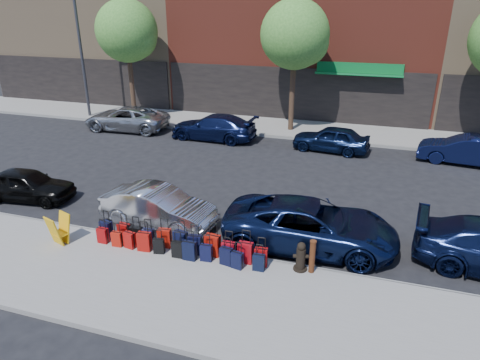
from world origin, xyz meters
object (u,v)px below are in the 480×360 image
(car_near_2, at_px, (310,225))
(bollard, at_px, (312,256))
(car_far_3, at_px, (465,150))
(car_far_2, at_px, (331,139))
(car_far_0, at_px, (126,118))
(car_near_0, at_px, (27,185))
(tree_left, at_px, (129,33))
(display_rack, at_px, (59,230))
(car_near_1, at_px, (158,207))
(car_far_1, at_px, (213,127))
(suitcase_front_5, at_px, (181,241))
(tree_center, at_px, (297,37))
(fire_hydrant, at_px, (301,257))
(streetlight, at_px, (83,45))

(car_near_2, bearing_deg, bollard, -171.67)
(car_near_2, height_order, car_far_3, car_near_2)
(car_far_2, bearing_deg, car_far_0, -85.01)
(car_near_0, xyz_separation_m, car_far_3, (16.81, 9.57, 0.07))
(car_far_2, bearing_deg, car_near_2, 9.42)
(tree_left, xyz_separation_m, display_rack, (6.10, -15.05, -4.79))
(car_near_1, relative_size, car_far_1, 0.83)
(tree_left, distance_m, car_far_3, 20.10)
(bollard, height_order, display_rack, bollard)
(tree_left, xyz_separation_m, car_far_2, (13.04, -2.91, -4.75))
(display_rack, bearing_deg, tree_left, 130.74)
(display_rack, distance_m, car_near_2, 7.80)
(car_near_1, bearing_deg, car_near_2, -83.28)
(suitcase_front_5, height_order, car_far_0, car_far_0)
(tree_center, xyz_separation_m, car_near_1, (-2.16, -12.76, -4.75))
(tree_left, distance_m, display_rack, 16.93)
(bollard, xyz_separation_m, car_near_2, (-0.31, 1.61, 0.08))
(tree_left, relative_size, car_far_1, 1.50)
(car_far_2, bearing_deg, fire_hydrant, 9.00)
(fire_hydrant, bearing_deg, car_far_2, 79.03)
(suitcase_front_5, xyz_separation_m, car_far_0, (-9.01, 11.70, 0.24))
(streetlight, relative_size, car_near_2, 1.50)
(tree_left, height_order, car_far_0, tree_left)
(suitcase_front_5, xyz_separation_m, car_near_2, (3.65, 1.65, 0.28))
(car_near_0, bearing_deg, car_far_0, 2.62)
(display_rack, bearing_deg, car_far_1, 106.67)
(car_far_1, bearing_deg, streetlight, -99.91)
(display_rack, distance_m, car_far_0, 13.54)
(car_far_3, bearing_deg, car_far_2, -82.20)
(car_far_1, bearing_deg, fire_hydrant, 34.06)
(tree_center, distance_m, car_far_3, 10.42)
(fire_hydrant, bearing_deg, car_far_1, 108.10)
(bollard, distance_m, car_far_0, 17.44)
(tree_center, bearing_deg, fire_hydrant, -78.06)
(car_near_2, bearing_deg, car_far_2, 0.20)
(car_near_1, bearing_deg, car_far_1, 15.38)
(suitcase_front_5, bearing_deg, tree_left, 136.14)
(car_near_1, xyz_separation_m, car_far_3, (10.98, 9.86, 0.02))
(streetlight, xyz_separation_m, display_rack, (9.04, -14.35, -4.04))
(fire_hydrant, relative_size, display_rack, 0.91)
(tree_center, relative_size, suitcase_front_5, 7.30)
(car_near_1, bearing_deg, car_near_0, 92.23)
(display_rack, xyz_separation_m, car_near_1, (2.23, 2.28, 0.04))
(car_near_1, distance_m, car_near_2, 5.18)
(tree_left, height_order, streetlight, streetlight)
(car_far_3, bearing_deg, fire_hydrant, -19.50)
(suitcase_front_5, distance_m, car_near_0, 7.57)
(display_rack, relative_size, car_near_0, 0.26)
(car_far_1, xyz_separation_m, car_far_2, (6.51, -0.11, -0.04))
(car_far_0, relative_size, car_far_1, 1.04)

